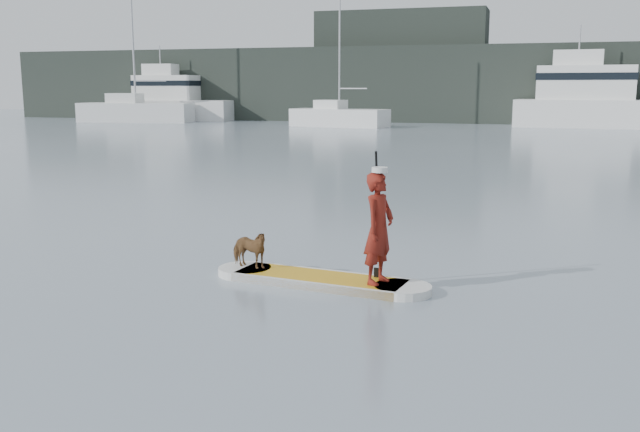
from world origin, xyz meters
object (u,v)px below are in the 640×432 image
(paddleboard, at_px, (320,280))
(sailboat_c, at_px, (338,116))
(motor_yacht_a, at_px, (595,99))
(motor_yacht_b, at_px, (172,100))
(paddler, at_px, (379,228))
(sailboat_a, at_px, (135,111))
(dog, at_px, (249,249))

(paddleboard, height_order, sailboat_c, sailboat_c)
(motor_yacht_a, bearing_deg, paddleboard, -93.97)
(motor_yacht_b, bearing_deg, motor_yacht_a, -6.47)
(paddleboard, distance_m, motor_yacht_a, 44.81)
(paddler, height_order, motor_yacht_a, motor_yacht_a)
(paddler, xyz_separation_m, motor_yacht_b, (-28.14, 45.33, 0.85))
(sailboat_a, relative_size, sailboat_c, 1.30)
(dog, height_order, sailboat_c, sailboat_c)
(paddleboard, distance_m, sailboat_a, 50.44)
(sailboat_c, bearing_deg, dog, -64.16)
(paddler, xyz_separation_m, sailboat_c, (-11.93, 39.94, -0.15))
(motor_yacht_a, bearing_deg, motor_yacht_b, -177.42)
(paddler, distance_m, sailboat_a, 51.02)
(sailboat_a, relative_size, motor_yacht_b, 1.35)
(paddler, relative_size, dog, 2.26)
(dog, bearing_deg, motor_yacht_b, 43.93)
(motor_yacht_b, bearing_deg, paddleboard, -63.86)
(dog, xyz_separation_m, motor_yacht_a, (7.46, 44.19, 1.57))
(motor_yacht_b, bearing_deg, dog, -64.88)
(paddleboard, xyz_separation_m, motor_yacht_a, (6.29, 44.33, 1.92))
(dog, height_order, motor_yacht_a, motor_yacht_a)
(sailboat_a, height_order, motor_yacht_b, sailboat_a)
(paddler, height_order, dog, paddler)
(paddleboard, distance_m, motor_yacht_b, 52.83)
(sailboat_c, height_order, motor_yacht_b, sailboat_c)
(dog, height_order, motor_yacht_b, motor_yacht_b)
(sailboat_a, xyz_separation_m, motor_yacht_b, (1.37, 3.70, 0.84))
(motor_yacht_a, distance_m, motor_yacht_b, 33.56)
(sailboat_c, bearing_deg, sailboat_a, -173.63)
(sailboat_a, distance_m, sailboat_c, 17.66)
(sailboat_a, bearing_deg, sailboat_c, -14.82)
(sailboat_a, height_order, sailboat_c, sailboat_a)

